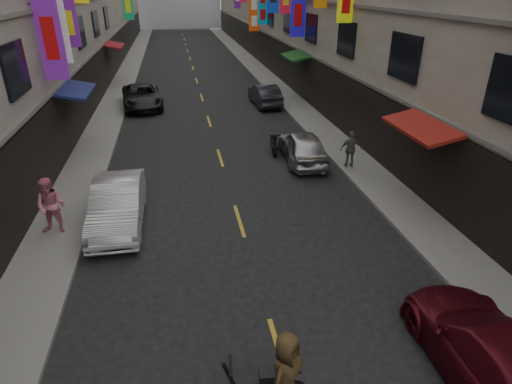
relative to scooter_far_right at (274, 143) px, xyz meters
name	(u,v)px	position (x,y,z in m)	size (l,w,h in m)	color
sidewalk_left	(123,83)	(-8.63, 17.74, -0.38)	(2.00, 90.00, 0.12)	slate
sidewalk_right	(266,77)	(3.37, 17.74, -0.38)	(2.00, 90.00, 0.12)	slate
street_awnings	(187,85)	(-3.89, 1.74, 2.56)	(13.99, 35.20, 0.41)	#134612
lane_markings	(199,88)	(-2.63, 14.74, -0.44)	(0.12, 80.20, 0.01)	gold
scooter_far_right	(274,143)	(0.00, 0.00, 0.00)	(0.57, 1.80, 1.14)	black
car_left_mid	(118,204)	(-6.63, -5.72, 0.30)	(1.57, 4.50, 1.48)	silver
car_left_far	(142,97)	(-6.63, 9.66, 0.28)	(2.39, 5.18, 1.44)	black
car_right_near	(494,358)	(1.32, -13.78, 0.27)	(2.01, 4.94, 1.43)	#570F1A
car_right_mid	(303,146)	(1.01, -1.37, 0.28)	(1.70, 4.22, 1.44)	#B9B9BE
car_right_far	(265,95)	(1.37, 8.78, 0.25)	(1.46, 4.20, 1.38)	#27282F
pedestrian_lfar	(51,206)	(-8.57, -6.08, 0.61)	(0.91, 0.62, 1.87)	pink
pedestrian_rfar	(351,149)	(2.79, -2.64, 0.49)	(0.95, 0.54, 1.61)	#5E5E61
pedestrian_crossing	(286,373)	(-2.84, -13.52, 0.44)	(0.87, 0.59, 1.77)	#45341B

